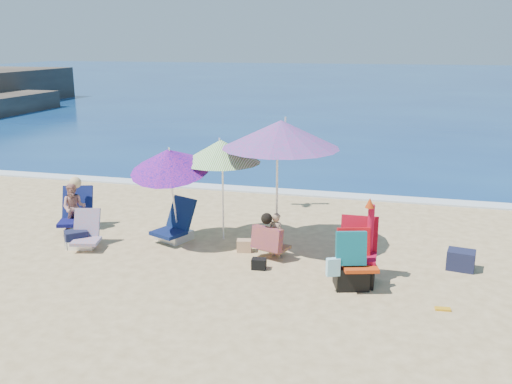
% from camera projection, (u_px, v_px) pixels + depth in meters
% --- Properties ---
extents(ground, '(120.00, 120.00, 0.00)m').
position_uv_depth(ground, '(258.00, 277.00, 8.85)').
color(ground, '#D8BC84').
rests_on(ground, ground).
extents(sea, '(120.00, 80.00, 0.12)m').
position_uv_depth(sea, '(383.00, 82.00, 50.93)').
color(sea, navy).
rests_on(sea, ground).
extents(foam, '(120.00, 0.50, 0.04)m').
position_uv_depth(foam, '(311.00, 194.00, 13.61)').
color(foam, white).
rests_on(foam, ground).
extents(umbrella_turquoise, '(2.66, 2.66, 2.31)m').
position_uv_depth(umbrella_turquoise, '(281.00, 134.00, 9.61)').
color(umbrella_turquoise, silver).
rests_on(umbrella_turquoise, ground).
extents(umbrella_striped, '(1.45, 1.45, 1.90)m').
position_uv_depth(umbrella_striped, '(221.00, 151.00, 10.11)').
color(umbrella_striped, white).
rests_on(umbrella_striped, ground).
extents(umbrella_blue, '(1.43, 1.48, 1.91)m').
position_uv_depth(umbrella_blue, '(169.00, 160.00, 9.86)').
color(umbrella_blue, white).
rests_on(umbrella_blue, ground).
extents(furled_umbrella, '(0.19, 0.23, 1.33)m').
position_uv_depth(furled_umbrella, '(370.00, 235.00, 8.57)').
color(furled_umbrella, '#B70D2C').
rests_on(furled_umbrella, ground).
extents(chair_navy, '(0.77, 0.91, 0.77)m').
position_uv_depth(chair_navy, '(175.00, 229.00, 10.47)').
color(chair_navy, '#0C1945').
rests_on(chair_navy, ground).
extents(chair_rainbow, '(0.71, 0.73, 0.65)m').
position_uv_depth(chair_rainbow, '(84.00, 237.00, 10.12)').
color(chair_rainbow, '#EE7154').
rests_on(chair_rainbow, ground).
extents(camp_chair_left, '(0.57, 0.58, 0.99)m').
position_uv_depth(camp_chair_left, '(357.00, 264.00, 8.61)').
color(camp_chair_left, '#A10B2D').
rests_on(camp_chair_left, ground).
extents(camp_chair_right, '(0.77, 0.66, 0.92)m').
position_uv_depth(camp_chair_right, '(351.00, 267.00, 8.40)').
color(camp_chair_right, '#C5380E').
rests_on(camp_chair_right, ground).
extents(person_center, '(0.66, 0.60, 0.80)m').
position_uv_depth(person_center, '(272.00, 236.00, 9.55)').
color(person_center, tan).
rests_on(person_center, ground).
extents(person_left, '(0.78, 0.90, 1.05)m').
position_uv_depth(person_left, '(75.00, 207.00, 10.91)').
color(person_left, tan).
rests_on(person_left, ground).
extents(bag_navy_a, '(0.47, 0.46, 0.30)m').
position_uv_depth(bag_navy_a, '(76.00, 239.00, 10.13)').
color(bag_navy_a, '#191C37').
rests_on(bag_navy_a, ground).
extents(bag_tan, '(0.28, 0.23, 0.21)m').
position_uv_depth(bag_tan, '(244.00, 246.00, 9.91)').
color(bag_tan, tan).
rests_on(bag_tan, ground).
extents(bag_navy_b, '(0.47, 0.38, 0.32)m').
position_uv_depth(bag_navy_b, '(461.00, 260.00, 9.12)').
color(bag_navy_b, '#191C37').
rests_on(bag_navy_b, ground).
extents(bag_black_b, '(0.24, 0.18, 0.18)m').
position_uv_depth(bag_black_b, '(259.00, 264.00, 9.15)').
color(bag_black_b, black).
rests_on(bag_black_b, ground).
extents(orange_item, '(0.22, 0.12, 0.03)m').
position_uv_depth(orange_item, '(443.00, 309.00, 7.77)').
color(orange_item, orange).
rests_on(orange_item, ground).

